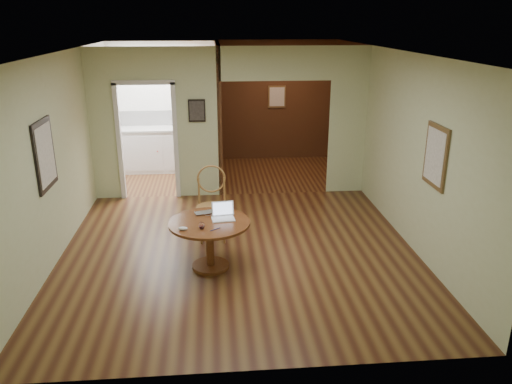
{
  "coord_description": "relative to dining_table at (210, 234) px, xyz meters",
  "views": [
    {
      "loc": [
        -0.32,
        -6.38,
        3.16
      ],
      "look_at": [
        0.22,
        -0.2,
        0.98
      ],
      "focal_mm": 35.0,
      "sensor_mm": 36.0,
      "label": 1
    }
  ],
  "objects": [
    {
      "name": "grocery_bag",
      "position": [
        -0.14,
        4.59,
        0.61
      ],
      "size": [
        0.41,
        0.38,
        0.33
      ],
      "primitive_type": "ellipsoid",
      "rotation": [
        0.0,
        0.0,
        0.39
      ],
      "color": "beige",
      "rests_on": "kitchen_cabinet"
    },
    {
      "name": "dining_table",
      "position": [
        0.0,
        0.0,
        0.0
      ],
      "size": [
        1.06,
        1.06,
        0.66
      ],
      "rotation": [
        0.0,
        0.0,
        0.23
      ],
      "color": "brown",
      "rests_on": "ground"
    },
    {
      "name": "floor",
      "position": [
        0.41,
        0.39,
        -0.49
      ],
      "size": [
        5.0,
        5.0,
        0.0
      ],
      "primitive_type": "plane",
      "color": "#401F12",
      "rests_on": "ground"
    },
    {
      "name": "wine_glass",
      "position": [
        -0.09,
        -0.22,
        0.22
      ],
      "size": [
        0.08,
        0.08,
        0.09
      ],
      "primitive_type": null,
      "color": "white",
      "rests_on": "dining_table"
    },
    {
      "name": "kitchen_cabinet",
      "position": [
        -0.94,
        4.59,
        -0.02
      ],
      "size": [
        2.06,
        0.6,
        0.94
      ],
      "color": "white",
      "rests_on": "ground"
    },
    {
      "name": "mouse",
      "position": [
        -0.32,
        -0.25,
        0.2
      ],
      "size": [
        0.12,
        0.08,
        0.05
      ],
      "primitive_type": "ellipsoid",
      "rotation": [
        0.0,
        0.0,
        -0.11
      ],
      "color": "white",
      "rests_on": "dining_table"
    },
    {
      "name": "closed_laptop",
      "position": [
        -0.02,
        0.25,
        0.18
      ],
      "size": [
        0.36,
        0.29,
        0.03
      ],
      "primitive_type": "imported",
      "rotation": [
        0.0,
        0.0,
        0.29
      ],
      "color": "#A8A9AD",
      "rests_on": "dining_table"
    },
    {
      "name": "pen",
      "position": [
        0.07,
        -0.26,
        0.18
      ],
      "size": [
        0.13,
        0.09,
        0.01
      ],
      "primitive_type": "cylinder",
      "rotation": [
        0.0,
        1.57,
        0.62
      ],
      "color": "navy",
      "rests_on": "dining_table"
    },
    {
      "name": "chair",
      "position": [
        0.04,
        0.98,
        0.13
      ],
      "size": [
        0.47,
        0.47,
        1.11
      ],
      "rotation": [
        0.0,
        0.0,
        -0.0
      ],
      "color": "#9E6238",
      "rests_on": "ground"
    },
    {
      "name": "open_laptop",
      "position": [
        0.18,
        0.12,
        0.23
      ],
      "size": [
        0.32,
        0.29,
        0.21
      ],
      "rotation": [
        0.0,
        0.0,
        0.12
      ],
      "color": "white",
      "rests_on": "dining_table"
    },
    {
      "name": "room_shell",
      "position": [
        -0.06,
        3.49,
        0.8
      ],
      "size": [
        5.2,
        7.5,
        5.0
      ],
      "color": "silver",
      "rests_on": "ground"
    }
  ]
}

